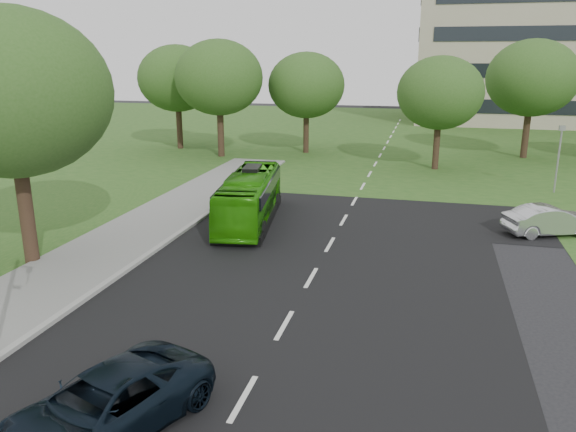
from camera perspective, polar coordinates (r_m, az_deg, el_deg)
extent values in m
plane|color=black|center=(19.49, 1.13, -8.48)|extent=(160.00, 160.00, 0.00)
cube|color=black|center=(38.36, 7.96, 3.65)|extent=(14.00, 120.00, 0.01)
cube|color=black|center=(32.56, 6.75, 1.50)|extent=(80.00, 12.00, 0.01)
cube|color=silver|center=(33.52, 6.98, 1.93)|extent=(0.15, 90.00, 0.01)
cube|color=gray|center=(18.38, -25.41, -11.46)|extent=(0.25, 60.00, 0.15)
cube|color=#29531B|center=(62.94, 10.60, 8.30)|extent=(120.00, 60.00, 0.01)
cube|color=black|center=(79.45, 13.47, 18.70)|extent=(0.10, 18.40, 23.00)
cylinder|color=black|center=(47.30, -6.84, 8.19)|extent=(0.54, 0.54, 3.58)
ellipsoid|color=#2D541C|center=(46.91, -7.03, 13.80)|extent=(7.10, 7.10, 6.04)
cylinder|color=black|center=(48.84, 1.84, 8.27)|extent=(0.47, 0.47, 3.14)
ellipsoid|color=#2D541C|center=(48.47, 1.89, 13.14)|extent=(6.45, 6.45, 5.48)
cylinder|color=black|center=(42.88, 14.82, 6.65)|extent=(0.46, 0.46, 3.09)
ellipsoid|color=#2D541C|center=(42.46, 15.21, 11.98)|extent=(6.13, 6.13, 5.21)
cylinder|color=black|center=(50.16, 22.98, 7.47)|extent=(0.53, 0.53, 3.55)
ellipsoid|color=#2D541C|center=(49.80, 23.57, 12.73)|extent=(7.13, 7.13, 6.06)
cylinder|color=black|center=(52.03, -10.95, 8.65)|extent=(0.52, 0.52, 3.47)
ellipsoid|color=#2D541C|center=(51.68, -11.22, 13.56)|extent=(6.81, 6.81, 5.79)
cylinder|color=black|center=(24.52, -24.98, -0.19)|extent=(0.56, 0.56, 3.76)
ellipsoid|color=#2D541C|center=(23.77, -26.36, 11.14)|extent=(7.46, 7.46, 6.34)
imported|color=#288F0A|center=(28.19, -3.91, 1.89)|extent=(3.39, 9.11, 2.48)
imported|color=silver|center=(28.83, 25.08, -0.41)|extent=(4.45, 2.94, 1.39)
imported|color=black|center=(13.51, -18.18, -17.88)|extent=(3.99, 5.62, 1.42)
cylinder|color=gray|center=(37.77, 25.72, 5.00)|extent=(0.12, 0.12, 3.85)
cube|color=gray|center=(37.50, 26.09, 8.03)|extent=(0.42, 0.39, 0.29)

